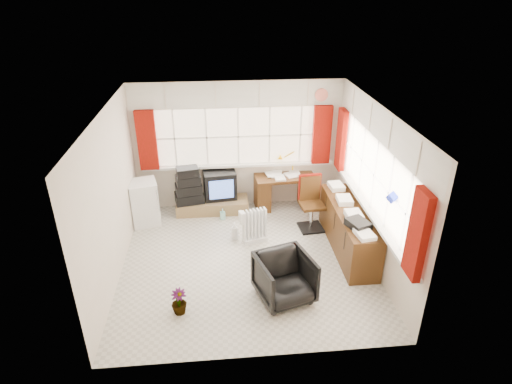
% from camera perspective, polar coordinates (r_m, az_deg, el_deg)
% --- Properties ---
extents(ground, '(4.00, 4.00, 0.00)m').
position_cam_1_polar(ground, '(7.11, -1.23, -9.09)').
color(ground, beige).
rests_on(ground, ground).
extents(room_walls, '(4.00, 4.00, 4.00)m').
position_cam_1_polar(room_walls, '(6.35, -1.36, 1.94)').
color(room_walls, beige).
rests_on(room_walls, ground).
extents(window_back, '(3.70, 0.12, 3.60)m').
position_cam_1_polar(window_back, '(8.35, -2.30, 4.05)').
color(window_back, '#FFE8C9').
rests_on(window_back, room_walls).
extents(window_right, '(0.12, 3.70, 3.60)m').
position_cam_1_polar(window_right, '(7.00, 14.78, -1.62)').
color(window_right, '#FFE8C9').
rests_on(window_right, room_walls).
extents(curtains, '(3.83, 3.83, 1.15)m').
position_cam_1_polar(curtains, '(7.33, 5.37, 4.92)').
color(curtains, maroon).
rests_on(curtains, room_walls).
extents(overhead_cabinets, '(3.98, 3.98, 0.48)m').
position_cam_1_polar(overhead_cabinets, '(7.14, 6.00, 11.04)').
color(overhead_cabinets, silver).
rests_on(overhead_cabinets, room_walls).
extents(desk, '(1.21, 0.66, 0.71)m').
position_cam_1_polar(desk, '(8.55, 3.82, 0.38)').
color(desk, '#492B11').
rests_on(desk, ground).
extents(desk_lamp, '(0.18, 0.16, 0.44)m').
position_cam_1_polar(desk_lamp, '(8.51, 4.98, 4.64)').
color(desk_lamp, yellow).
rests_on(desk_lamp, desk).
extents(task_chair, '(0.46, 0.48, 1.01)m').
position_cam_1_polar(task_chair, '(7.83, 7.28, -1.08)').
color(task_chair, black).
rests_on(task_chair, ground).
extents(office_chair, '(0.93, 0.94, 0.69)m').
position_cam_1_polar(office_chair, '(6.19, 3.84, -11.39)').
color(office_chair, black).
rests_on(office_chair, ground).
extents(radiator, '(0.45, 0.27, 0.63)m').
position_cam_1_polar(radiator, '(7.44, -0.21, -4.94)').
color(radiator, white).
rests_on(radiator, ground).
extents(credenza, '(0.50, 2.00, 0.85)m').
position_cam_1_polar(credenza, '(7.36, 12.21, -4.76)').
color(credenza, '#492B11').
rests_on(credenza, ground).
extents(file_tray, '(0.38, 0.43, 0.12)m').
position_cam_1_polar(file_tray, '(6.69, 13.45, -4.19)').
color(file_tray, black).
rests_on(file_tray, credenza).
extents(tv_bench, '(1.40, 0.50, 0.25)m').
position_cam_1_polar(tv_bench, '(8.50, -5.81, -1.79)').
color(tv_bench, olive).
rests_on(tv_bench, ground).
extents(crt_tv, '(0.67, 0.63, 0.56)m').
position_cam_1_polar(crt_tv, '(8.46, -4.88, 1.16)').
color(crt_tv, black).
rests_on(crt_tv, tv_bench).
extents(hifi_stack, '(0.59, 0.44, 0.73)m').
position_cam_1_polar(hifi_stack, '(8.27, -8.97, 0.70)').
color(hifi_stack, black).
rests_on(hifi_stack, tv_bench).
extents(mini_fridge, '(0.60, 0.60, 0.84)m').
position_cam_1_polar(mini_fridge, '(8.20, -14.66, -1.37)').
color(mini_fridge, white).
rests_on(mini_fridge, ground).
extents(spray_bottle_a, '(0.14, 0.14, 0.33)m').
position_cam_1_polar(spray_bottle_a, '(7.57, -2.87, -5.18)').
color(spray_bottle_a, white).
rests_on(spray_bottle_a, ground).
extents(spray_bottle_b, '(0.10, 0.10, 0.21)m').
position_cam_1_polar(spray_bottle_b, '(8.22, -4.46, -2.94)').
color(spray_bottle_b, '#8FD6C7').
rests_on(spray_bottle_b, ground).
extents(flower_vase, '(0.27, 0.27, 0.38)m').
position_cam_1_polar(flower_vase, '(6.13, -10.24, -14.21)').
color(flower_vase, black).
rests_on(flower_vase, ground).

